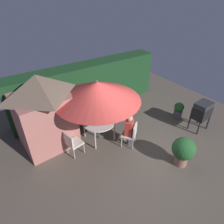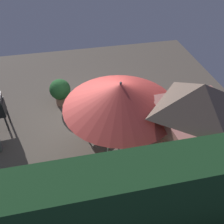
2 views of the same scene
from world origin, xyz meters
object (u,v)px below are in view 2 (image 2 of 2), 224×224
(patio_table, at_px, (119,133))
(chair_near_shed, at_px, (89,119))
(patio_umbrella, at_px, (120,95))
(chair_toward_hedge, at_px, (156,127))
(chair_far_side, at_px, (115,169))
(person_in_red, at_px, (90,114))
(garden_shed, at_px, (192,129))
(potted_plant_by_grill, at_px, (60,91))

(patio_table, bearing_deg, chair_near_shed, -52.22)
(patio_umbrella, bearing_deg, chair_toward_hedge, -169.66)
(chair_near_shed, bearing_deg, patio_umbrella, 127.78)
(chair_far_side, relative_size, person_in_red, 0.71)
(garden_shed, xyz_separation_m, chair_far_side, (1.95, 0.19, -0.82))
(garden_shed, xyz_separation_m, patio_table, (1.60, -0.85, -0.64))
(garden_shed, height_order, patio_umbrella, garden_shed)
(chair_far_side, bearing_deg, patio_umbrella, -108.20)
(patio_umbrella, xyz_separation_m, chair_near_shed, (0.73, -0.94, -1.46))
(garden_shed, relative_size, person_in_red, 2.09)
(garden_shed, bearing_deg, chair_near_shed, -37.51)
(patio_table, relative_size, person_in_red, 0.91)
(patio_table, bearing_deg, chair_far_side, 71.80)
(patio_umbrella, height_order, chair_toward_hedge, patio_umbrella)
(chair_near_shed, relative_size, chair_toward_hedge, 1.00)
(patio_table, bearing_deg, chair_toward_hedge, -169.66)
(patio_umbrella, xyz_separation_m, potted_plant_by_grill, (1.50, -2.53, -1.40))
(patio_table, xyz_separation_m, person_in_red, (0.68, -0.88, 0.08))
(patio_umbrella, xyz_separation_m, chair_toward_hedge, (-1.14, -0.21, -1.46))
(chair_far_side, distance_m, person_in_red, 1.96)
(chair_far_side, relative_size, chair_toward_hedge, 1.00)
(chair_toward_hedge, xyz_separation_m, person_in_red, (1.82, -0.67, 0.26))
(patio_umbrella, bearing_deg, potted_plant_by_grill, -59.42)
(patio_table, relative_size, patio_umbrella, 0.40)
(patio_table, bearing_deg, garden_shed, 152.12)
(patio_table, relative_size, chair_near_shed, 1.27)
(chair_toward_hedge, bearing_deg, patio_umbrella, 10.34)
(garden_shed, distance_m, chair_far_side, 2.12)
(garden_shed, height_order, chair_near_shed, garden_shed)
(garden_shed, distance_m, chair_near_shed, 3.06)
(person_in_red, bearing_deg, patio_umbrella, 127.78)
(patio_table, xyz_separation_m, chair_near_shed, (0.73, -0.94, -0.18))
(chair_near_shed, bearing_deg, chair_far_side, 101.10)
(garden_shed, bearing_deg, patio_table, -27.88)
(patio_umbrella, distance_m, chair_toward_hedge, 1.87)
(patio_umbrella, xyz_separation_m, chair_far_side, (0.34, 1.04, -1.46))
(chair_near_shed, distance_m, person_in_red, 0.28)
(patio_table, relative_size, chair_toward_hedge, 1.27)
(patio_table, height_order, person_in_red, person_in_red)
(potted_plant_by_grill, relative_size, person_in_red, 0.79)
(garden_shed, relative_size, patio_table, 2.30)
(chair_near_shed, bearing_deg, patio_table, 127.78)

